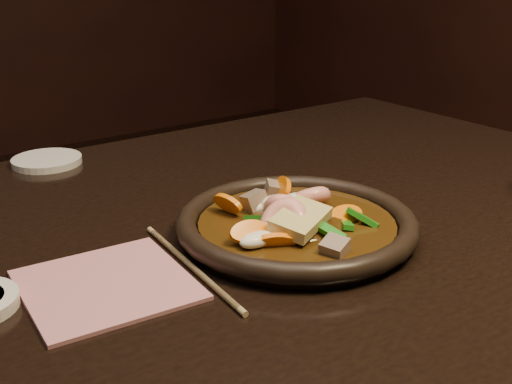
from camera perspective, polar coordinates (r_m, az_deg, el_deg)
table at (r=0.82m, az=-8.09°, el=-9.63°), size 1.60×0.90×0.75m
plate at (r=0.79m, az=3.63°, el=-2.93°), size 0.30×0.30×0.03m
stirfry at (r=0.79m, az=3.30°, el=-2.46°), size 0.19×0.22×0.07m
saucer_right at (r=1.12m, az=-18.09°, el=2.66°), size 0.11×0.11×0.01m
chopsticks at (r=0.72m, az=-5.77°, el=-6.59°), size 0.03×0.24×0.01m
napkin at (r=0.70m, az=-13.13°, el=-8.04°), size 0.18×0.18×0.00m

